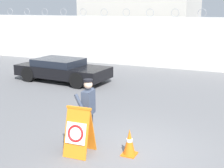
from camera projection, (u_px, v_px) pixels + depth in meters
ground_plane at (129, 151)px, 7.72m from camera, size 90.00×90.00×0.00m
perimeter_wall at (200, 44)px, 17.29m from camera, size 36.00×0.30×3.40m
building_block at (142, 24)px, 23.73m from camera, size 7.72×6.46×4.53m
barricade_sign at (79, 131)px, 7.42m from camera, size 0.64×0.68×1.18m
security_guard at (88, 109)px, 7.91m from camera, size 0.37×0.63×1.72m
traffic_cone_mid at (129, 142)px, 7.43m from camera, size 0.34×0.34×0.65m
parked_car_front_coupe at (62, 69)px, 14.91m from camera, size 4.62×2.18×1.08m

